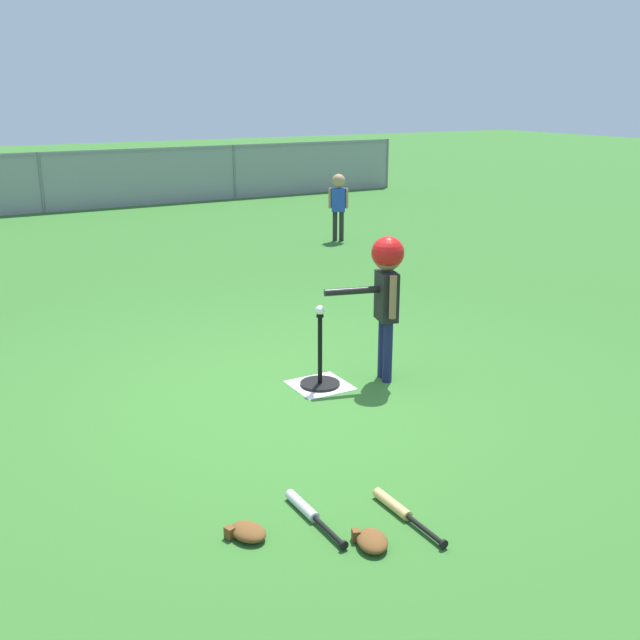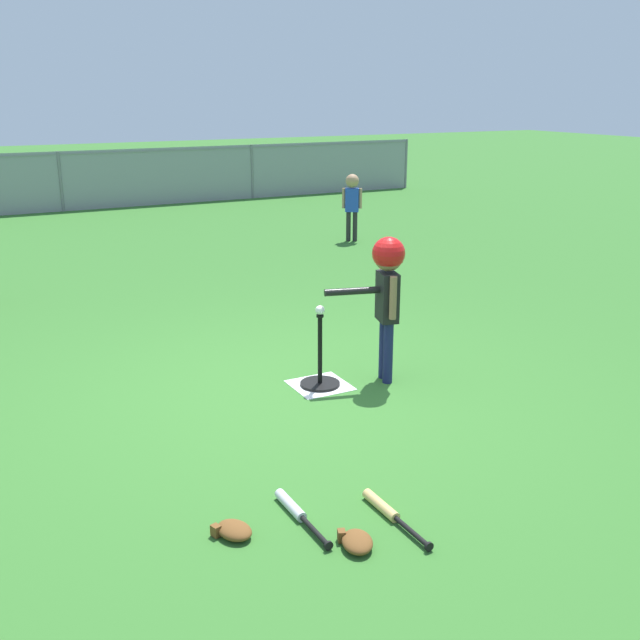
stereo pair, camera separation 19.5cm
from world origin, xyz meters
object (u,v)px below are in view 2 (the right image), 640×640
at_px(spare_bat_wood, 387,511).
at_px(glove_by_plate, 357,542).
at_px(glove_near_bats, 233,530).
at_px(batting_tee, 320,375).
at_px(spare_bat_silver, 295,510).
at_px(baseball_on_tee, 320,310).
at_px(fielder_near_left, 352,198).
at_px(batter_child, 387,280).

height_order(spare_bat_wood, glove_by_plate, glove_by_plate).
height_order(spare_bat_wood, glove_near_bats, glove_near_bats).
distance_m(batting_tee, spare_bat_silver, 1.92).
bearing_deg(batting_tee, glove_by_plate, -112.64).
height_order(baseball_on_tee, spare_bat_wood, baseball_on_tee).
distance_m(baseball_on_tee, spare_bat_wood, 2.04).
relative_size(batting_tee, spare_bat_silver, 0.99).
height_order(batting_tee, baseball_on_tee, baseball_on_tee).
relative_size(batting_tee, fielder_near_left, 0.57).
xyz_separation_m(glove_by_plate, glove_near_bats, (-0.53, 0.39, 0.00)).
bearing_deg(glove_by_plate, spare_bat_silver, 109.29).
bearing_deg(baseball_on_tee, glove_by_plate, -112.64).
bearing_deg(batting_tee, fielder_near_left, 57.76).
distance_m(batting_tee, glove_by_plate, 2.22).
relative_size(spare_bat_wood, glove_near_bats, 2.37).
bearing_deg(spare_bat_wood, batter_child, 58.22).
height_order(fielder_near_left, spare_bat_wood, fielder_near_left).
xyz_separation_m(batting_tee, batter_child, (0.52, -0.14, 0.75)).
relative_size(spare_bat_silver, spare_bat_wood, 0.98).
bearing_deg(fielder_near_left, glove_by_plate, -119.65).
xyz_separation_m(baseball_on_tee, fielder_near_left, (3.21, 5.08, 0.04)).
bearing_deg(baseball_on_tee, batter_child, -14.75).
height_order(batter_child, glove_near_bats, batter_child).
distance_m(baseball_on_tee, spare_bat_silver, 2.01).
distance_m(fielder_near_left, glove_by_plate, 8.24).
bearing_deg(batter_child, spare_bat_silver, -135.59).
bearing_deg(batter_child, spare_bat_wood, -121.78).
relative_size(batting_tee, baseball_on_tee, 8.02).
bearing_deg(spare_bat_wood, baseball_on_tee, 73.55).
relative_size(baseball_on_tee, glove_near_bats, 0.29).
xyz_separation_m(baseball_on_tee, batter_child, (0.52, -0.14, 0.21)).
bearing_deg(fielder_near_left, baseball_on_tee, -122.24).
xyz_separation_m(spare_bat_wood, glove_by_plate, (-0.30, -0.18, 0.01)).
bearing_deg(glove_near_bats, glove_by_plate, -36.62).
relative_size(batting_tee, glove_by_plate, 2.27).
xyz_separation_m(batting_tee, glove_by_plate, (-0.86, -2.05, -0.05)).
xyz_separation_m(fielder_near_left, spare_bat_silver, (-4.21, -6.71, -0.64)).
bearing_deg(spare_bat_silver, batter_child, 44.41).
bearing_deg(fielder_near_left, batter_child, -117.22).
bearing_deg(glove_by_plate, fielder_near_left, 60.35).
height_order(spare_bat_silver, spare_bat_wood, same).
xyz_separation_m(fielder_near_left, glove_near_bats, (-4.59, -6.74, -0.63)).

